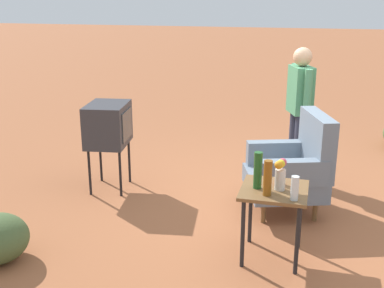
{
  "coord_description": "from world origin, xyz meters",
  "views": [
    {
      "loc": [
        5.06,
        0.35,
        2.22
      ],
      "look_at": [
        0.16,
        -0.95,
        0.65
      ],
      "focal_mm": 45.16,
      "sensor_mm": 36.0,
      "label": 1
    }
  ],
  "objects_px": {
    "side_table": "(274,199)",
    "bottle_short_clear": "(295,188)",
    "flower_vase": "(280,173)",
    "armchair": "(294,167)",
    "soda_can_red": "(280,177)",
    "bottle_wine_green": "(258,170)",
    "person_standing": "(299,107)",
    "tv_on_stand": "(108,125)",
    "bottle_tall_amber": "(268,178)"
  },
  "relations": [
    {
      "from": "side_table",
      "to": "bottle_short_clear",
      "type": "relative_size",
      "value": 3.24
    },
    {
      "from": "side_table",
      "to": "flower_vase",
      "type": "xyz_separation_m",
      "value": [
        0.0,
        0.04,
        0.25
      ]
    },
    {
      "from": "armchair",
      "to": "soda_can_red",
      "type": "distance_m",
      "value": 0.94
    },
    {
      "from": "bottle_wine_green",
      "to": "armchair",
      "type": "bearing_deg",
      "value": 166.11
    },
    {
      "from": "side_table",
      "to": "person_standing",
      "type": "bearing_deg",
      "value": 177.22
    },
    {
      "from": "armchair",
      "to": "person_standing",
      "type": "xyz_separation_m",
      "value": [
        -0.92,
        -0.02,
        0.44
      ]
    },
    {
      "from": "tv_on_stand",
      "to": "flower_vase",
      "type": "xyz_separation_m",
      "value": [
        1.11,
        2.06,
        0.01
      ]
    },
    {
      "from": "armchair",
      "to": "soda_can_red",
      "type": "bearing_deg",
      "value": -5.14
    },
    {
      "from": "soda_can_red",
      "to": "bottle_tall_amber",
      "type": "distance_m",
      "value": 0.3
    },
    {
      "from": "side_table",
      "to": "soda_can_red",
      "type": "xyz_separation_m",
      "value": [
        -0.12,
        0.03,
        0.16
      ]
    },
    {
      "from": "person_standing",
      "to": "bottle_short_clear",
      "type": "distance_m",
      "value": 2.15
    },
    {
      "from": "side_table",
      "to": "tv_on_stand",
      "type": "height_order",
      "value": "tv_on_stand"
    },
    {
      "from": "person_standing",
      "to": "bottle_short_clear",
      "type": "xyz_separation_m",
      "value": [
        2.14,
        0.08,
        -0.19
      ]
    },
    {
      "from": "person_standing",
      "to": "bottle_short_clear",
      "type": "height_order",
      "value": "person_standing"
    },
    {
      "from": "armchair",
      "to": "bottle_short_clear",
      "type": "height_order",
      "value": "armchair"
    },
    {
      "from": "bottle_wine_green",
      "to": "flower_vase",
      "type": "xyz_separation_m",
      "value": [
        -0.02,
        0.19,
        -0.01
      ]
    },
    {
      "from": "tv_on_stand",
      "to": "person_standing",
      "type": "bearing_deg",
      "value": 111.7
    },
    {
      "from": "bottle_short_clear",
      "to": "bottle_wine_green",
      "type": "bearing_deg",
      "value": -118.36
    },
    {
      "from": "person_standing",
      "to": "bottle_tall_amber",
      "type": "xyz_separation_m",
      "value": [
        2.11,
        -0.14,
        -0.14
      ]
    },
    {
      "from": "soda_can_red",
      "to": "flower_vase",
      "type": "relative_size",
      "value": 0.46
    },
    {
      "from": "bottle_short_clear",
      "to": "flower_vase",
      "type": "distance_m",
      "value": 0.23
    },
    {
      "from": "person_standing",
      "to": "soda_can_red",
      "type": "relative_size",
      "value": 13.44
    },
    {
      "from": "person_standing",
      "to": "bottle_wine_green",
      "type": "relative_size",
      "value": 5.12
    },
    {
      "from": "soda_can_red",
      "to": "armchair",
      "type": "bearing_deg",
      "value": 174.86
    },
    {
      "from": "tv_on_stand",
      "to": "flower_vase",
      "type": "relative_size",
      "value": 3.89
    },
    {
      "from": "armchair",
      "to": "bottle_wine_green",
      "type": "relative_size",
      "value": 3.31
    },
    {
      "from": "person_standing",
      "to": "flower_vase",
      "type": "relative_size",
      "value": 6.19
    },
    {
      "from": "bottle_tall_amber",
      "to": "flower_vase",
      "type": "xyz_separation_m",
      "value": [
        -0.15,
        0.09,
        -0.0
      ]
    },
    {
      "from": "side_table",
      "to": "flower_vase",
      "type": "distance_m",
      "value": 0.25
    },
    {
      "from": "flower_vase",
      "to": "bottle_tall_amber",
      "type": "bearing_deg",
      "value": -30.89
    },
    {
      "from": "armchair",
      "to": "bottle_tall_amber",
      "type": "relative_size",
      "value": 3.53
    },
    {
      "from": "tv_on_stand",
      "to": "soda_can_red",
      "type": "relative_size",
      "value": 8.44
    },
    {
      "from": "person_standing",
      "to": "flower_vase",
      "type": "distance_m",
      "value": 1.96
    },
    {
      "from": "tv_on_stand",
      "to": "bottle_short_clear",
      "type": "distance_m",
      "value": 2.55
    },
    {
      "from": "person_standing",
      "to": "bottle_short_clear",
      "type": "bearing_deg",
      "value": 2.13
    },
    {
      "from": "tv_on_stand",
      "to": "soda_can_red",
      "type": "distance_m",
      "value": 2.28
    },
    {
      "from": "person_standing",
      "to": "soda_can_red",
      "type": "distance_m",
      "value": 1.85
    },
    {
      "from": "tv_on_stand",
      "to": "soda_can_red",
      "type": "xyz_separation_m",
      "value": [
        0.99,
        2.05,
        -0.07
      ]
    },
    {
      "from": "soda_can_red",
      "to": "bottle_wine_green",
      "type": "distance_m",
      "value": 0.25
    },
    {
      "from": "tv_on_stand",
      "to": "armchair",
      "type": "bearing_deg",
      "value": 87.81
    },
    {
      "from": "armchair",
      "to": "person_standing",
      "type": "relative_size",
      "value": 0.65
    },
    {
      "from": "armchair",
      "to": "bottle_wine_green",
      "type": "distance_m",
      "value": 1.12
    },
    {
      "from": "bottle_short_clear",
      "to": "soda_can_red",
      "type": "bearing_deg",
      "value": -155.54
    },
    {
      "from": "flower_vase",
      "to": "bottle_short_clear",
      "type": "bearing_deg",
      "value": 35.03
    },
    {
      "from": "bottle_wine_green",
      "to": "bottle_short_clear",
      "type": "height_order",
      "value": "bottle_wine_green"
    },
    {
      "from": "side_table",
      "to": "bottle_tall_amber",
      "type": "bearing_deg",
      "value": -16.88
    },
    {
      "from": "flower_vase",
      "to": "tv_on_stand",
      "type": "bearing_deg",
      "value": -118.4
    },
    {
      "from": "armchair",
      "to": "bottle_wine_green",
      "type": "bearing_deg",
      "value": -13.89
    },
    {
      "from": "soda_can_red",
      "to": "bottle_short_clear",
      "type": "bearing_deg",
      "value": 24.46
    },
    {
      "from": "tv_on_stand",
      "to": "bottle_short_clear",
      "type": "xyz_separation_m",
      "value": [
        1.3,
        2.19,
        -0.03
      ]
    }
  ]
}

